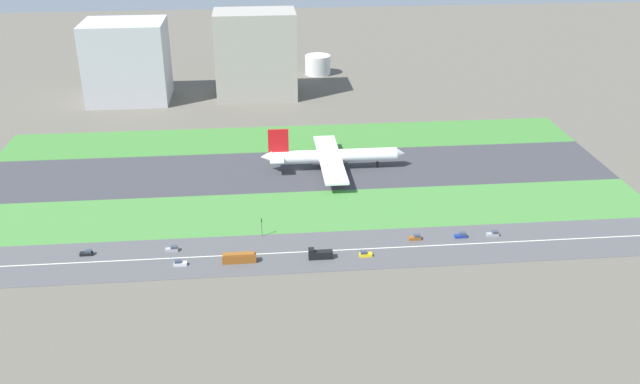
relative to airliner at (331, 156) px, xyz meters
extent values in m
plane|color=#5B564C|center=(-15.07, 0.00, -6.23)|extent=(800.00, 800.00, 0.00)
cube|color=#38383D|center=(-15.07, 0.00, -6.18)|extent=(280.00, 46.00, 0.10)
cube|color=#3D7A33|center=(-15.07, 41.00, -6.18)|extent=(280.00, 36.00, 0.10)
cube|color=#427F38|center=(-15.07, -41.00, -6.18)|extent=(280.00, 36.00, 0.10)
cube|color=#4C4C4F|center=(-15.07, -73.00, -6.18)|extent=(280.00, 28.00, 0.10)
cube|color=silver|center=(-15.07, -73.00, -6.13)|extent=(266.00, 0.50, 0.01)
cylinder|color=white|center=(1.68, 0.00, 0.07)|extent=(56.00, 6.00, 6.00)
cone|color=white|center=(31.68, 0.00, 0.07)|extent=(4.00, 5.70, 5.70)
cone|color=white|center=(-28.82, 0.00, 0.87)|extent=(5.00, 5.40, 5.40)
cube|color=red|center=(-23.32, 0.00, 8.07)|extent=(9.00, 0.80, 11.00)
cube|color=white|center=(-24.32, 0.00, 1.07)|extent=(6.00, 16.00, 0.60)
cube|color=white|center=(-0.32, 15.00, -1.13)|extent=(10.00, 26.00, 1.00)
cylinder|color=gray|center=(0.68, 9.00, -3.33)|extent=(5.00, 3.20, 3.20)
cube|color=white|center=(-0.32, -15.00, -1.13)|extent=(10.00, 26.00, 1.00)
cylinder|color=gray|center=(0.68, -9.00, -3.33)|extent=(5.00, 3.20, 3.20)
cylinder|color=black|center=(21.28, 0.00, -4.53)|extent=(1.00, 1.00, 3.20)
cylinder|color=black|center=(-2.32, 3.50, -4.53)|extent=(1.00, 1.00, 3.20)
cylinder|color=black|center=(-2.32, -3.50, -4.53)|extent=(1.00, 1.00, 3.20)
cube|color=yellow|center=(3.70, -78.00, -5.58)|extent=(4.40, 1.80, 1.10)
cube|color=#333D4C|center=(2.90, -78.00, -4.58)|extent=(2.20, 1.66, 0.90)
cube|color=brown|center=(-40.20, -78.00, -4.63)|extent=(11.60, 2.50, 3.00)
cube|color=brown|center=(-40.30, -78.00, -2.88)|extent=(10.80, 2.30, 0.50)
cube|color=silver|center=(-60.25, -78.00, -5.58)|extent=(4.40, 1.80, 1.10)
cube|color=#333D4C|center=(-61.05, -78.00, -4.58)|extent=(2.20, 1.66, 0.90)
cube|color=navy|center=(40.45, -68.00, -5.58)|extent=(4.40, 1.80, 1.10)
cube|color=#333D4C|center=(41.25, -68.00, -4.58)|extent=(2.20, 1.66, 0.90)
cube|color=#99999E|center=(52.56, -68.00, -5.58)|extent=(4.40, 1.80, 1.10)
cube|color=#333D4C|center=(53.36, -68.00, -4.58)|extent=(2.20, 1.66, 0.90)
cube|color=black|center=(-12.15, -78.00, -4.73)|extent=(8.40, 2.50, 2.80)
cube|color=black|center=(-15.35, -78.00, -2.73)|extent=(2.00, 2.30, 1.20)
cube|color=black|center=(-93.65, -68.00, -5.58)|extent=(4.40, 1.80, 1.10)
cube|color=#333D4C|center=(-92.85, -68.00, -4.58)|extent=(2.20, 1.66, 0.90)
cube|color=brown|center=(23.40, -68.00, -5.58)|extent=(4.40, 1.80, 1.10)
cube|color=#333D4C|center=(24.20, -68.00, -4.58)|extent=(2.20, 1.66, 0.90)
cube|color=#99999E|center=(-64.10, -68.00, -5.58)|extent=(4.40, 1.80, 1.10)
cube|color=#333D4C|center=(-63.30, -68.00, -4.58)|extent=(2.20, 1.66, 0.90)
cylinder|color=#4C4C51|center=(-32.09, -60.00, -3.13)|extent=(0.24, 0.24, 6.00)
cube|color=black|center=(-32.09, -60.00, 0.47)|extent=(0.36, 0.36, 1.20)
sphere|color=#19D826|center=(-32.09, -60.20, 0.77)|extent=(0.24, 0.24, 0.24)
cube|color=#B2B2B7|center=(-105.07, 114.00, 16.51)|extent=(45.52, 36.15, 45.49)
cube|color=#9E998E|center=(-31.45, 114.00, 18.76)|extent=(46.48, 29.16, 49.99)
cylinder|color=silver|center=(8.90, 159.00, 0.01)|extent=(16.53, 16.53, 12.48)
camera|label=1|loc=(-32.10, -283.93, 116.43)|focal=38.70mm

